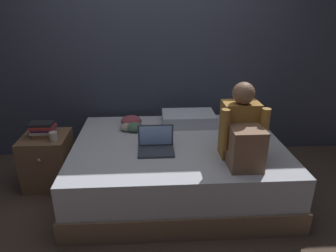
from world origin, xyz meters
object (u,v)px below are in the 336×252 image
at_px(person_sitting, 242,132).
at_px(mug, 53,137).
at_px(bed, 178,166).
at_px(laptop, 156,145).
at_px(pillow, 188,119).
at_px(clothes_pile, 131,124).
at_px(book_stack, 43,129).
at_px(nightstand, 48,160).

distance_m(person_sitting, mug, 1.72).
xyz_separation_m(bed, laptop, (-0.21, -0.16, 0.31)).
bearing_deg(pillow, laptop, -120.91).
relative_size(laptop, clothes_pile, 1.05).
bearing_deg(book_stack, bed, -7.28).
bearing_deg(mug, bed, -2.35).
relative_size(book_stack, mug, 2.61).
height_order(pillow, book_stack, book_stack).
height_order(person_sitting, mug, person_sitting).
distance_m(laptop, book_stack, 1.14).
distance_m(person_sitting, book_stack, 1.88).
xyz_separation_m(bed, nightstand, (-1.30, 0.17, 0.01)).
relative_size(pillow, mug, 6.22).
distance_m(laptop, mug, 0.98).
xyz_separation_m(laptop, mug, (-0.96, 0.21, 0.01)).
relative_size(mug, clothes_pile, 0.30).
height_order(book_stack, mug, book_stack).
xyz_separation_m(pillow, book_stack, (-1.46, -0.28, 0.03)).
bearing_deg(pillow, mug, -163.11).
bearing_deg(mug, laptop, -12.37).
relative_size(person_sitting, clothes_pile, 2.16).
bearing_deg(nightstand, pillow, 10.98).
xyz_separation_m(pillow, mug, (-1.32, -0.40, 0.00)).
relative_size(bed, nightstand, 3.74).
height_order(book_stack, clothes_pile, book_stack).
bearing_deg(person_sitting, clothes_pile, 141.93).
xyz_separation_m(person_sitting, laptop, (-0.70, 0.21, -0.20)).
distance_m(mug, clothes_pile, 0.78).
bearing_deg(pillow, person_sitting, -67.90).
height_order(person_sitting, pillow, person_sitting).
relative_size(laptop, book_stack, 1.36).
height_order(nightstand, person_sitting, person_sitting).
bearing_deg(nightstand, mug, -42.69).
bearing_deg(person_sitting, pillow, 112.10).
height_order(bed, person_sitting, person_sitting).
bearing_deg(pillow, nightstand, -169.02).
bearing_deg(pillow, clothes_pile, -172.40).
distance_m(bed, book_stack, 1.36).
bearing_deg(book_stack, pillow, 11.02).
height_order(pillow, clothes_pile, pillow).
relative_size(bed, book_stack, 8.51).
bearing_deg(person_sitting, bed, 142.42).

